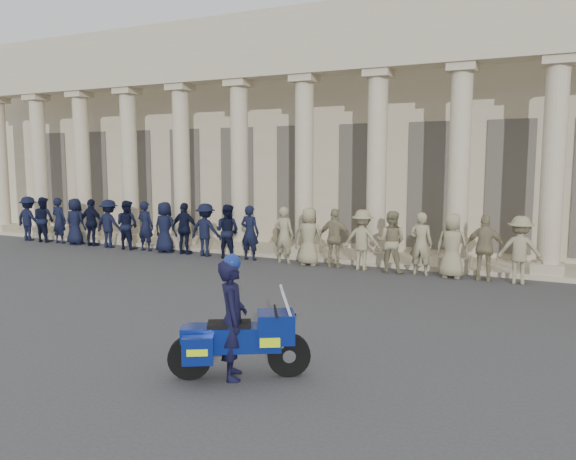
{
  "coord_description": "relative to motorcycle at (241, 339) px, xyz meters",
  "views": [
    {
      "loc": [
        6.79,
        -9.76,
        3.38
      ],
      "look_at": [
        0.37,
        3.32,
        1.6
      ],
      "focal_mm": 35.0,
      "sensor_mm": 36.0,
      "label": 1
    }
  ],
  "objects": [
    {
      "name": "rider",
      "position": [
        -0.11,
        -0.06,
        0.35
      ],
      "size": [
        0.74,
        0.82,
        1.98
      ],
      "rotation": [
        0.0,
        0.0,
        2.1
      ],
      "color": "black",
      "rests_on": "ground"
    },
    {
      "name": "ground",
      "position": [
        -2.38,
        2.45,
        -0.62
      ],
      "size": [
        90.0,
        90.0,
        0.0
      ],
      "primitive_type": "plane",
      "color": "#38383A",
      "rests_on": "ground"
    },
    {
      "name": "building",
      "position": [
        -2.38,
        17.2,
        3.9
      ],
      "size": [
        40.0,
        12.5,
        9.0
      ],
      "color": "#BDAF8E",
      "rests_on": "ground"
    },
    {
      "name": "motorcycle",
      "position": [
        0.0,
        0.0,
        0.0
      ],
      "size": [
        2.0,
        1.48,
        1.44
      ],
      "rotation": [
        0.0,
        0.0,
        0.53
      ],
      "color": "black",
      "rests_on": "ground"
    },
    {
      "name": "officer_rank",
      "position": [
        -6.48,
        9.29,
        0.33
      ],
      "size": [
        20.8,
        0.72,
        1.9
      ],
      "color": "black",
      "rests_on": "ground"
    }
  ]
}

